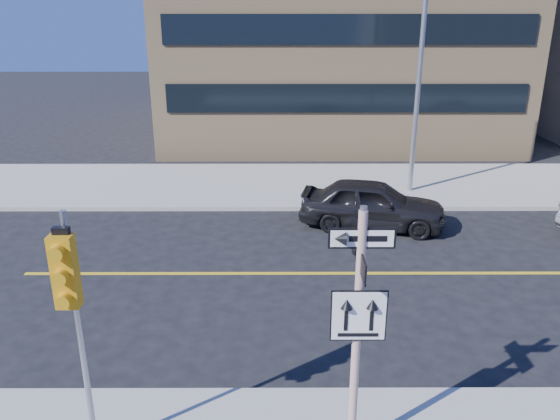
{
  "coord_description": "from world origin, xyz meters",
  "views": [
    {
      "loc": [
        -1.13,
        -9.31,
        6.6
      ],
      "look_at": [
        -1.09,
        4.0,
        1.83
      ],
      "focal_mm": 35.0,
      "sensor_mm": 36.0,
      "label": 1
    }
  ],
  "objects_px": {
    "sign_pole": "(357,323)",
    "traffic_signal": "(69,292)",
    "parked_car_a": "(372,204)",
    "streetlight_a": "(421,70)"
  },
  "relations": [
    {
      "from": "sign_pole",
      "to": "traffic_signal",
      "type": "distance_m",
      "value": 4.05
    },
    {
      "from": "traffic_signal",
      "to": "parked_car_a",
      "type": "distance_m",
      "value": 11.96
    },
    {
      "from": "sign_pole",
      "to": "parked_car_a",
      "type": "bearing_deg",
      "value": 79.07
    },
    {
      "from": "traffic_signal",
      "to": "sign_pole",
      "type": "bearing_deg",
      "value": 2.11
    },
    {
      "from": "traffic_signal",
      "to": "parked_car_a",
      "type": "height_order",
      "value": "traffic_signal"
    },
    {
      "from": "parked_car_a",
      "to": "streetlight_a",
      "type": "relative_size",
      "value": 0.58
    },
    {
      "from": "parked_car_a",
      "to": "sign_pole",
      "type": "bearing_deg",
      "value": -178.77
    },
    {
      "from": "sign_pole",
      "to": "streetlight_a",
      "type": "bearing_deg",
      "value": 73.23
    },
    {
      "from": "parked_car_a",
      "to": "streetlight_a",
      "type": "distance_m",
      "value": 5.54
    },
    {
      "from": "sign_pole",
      "to": "streetlight_a",
      "type": "height_order",
      "value": "streetlight_a"
    }
  ]
}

